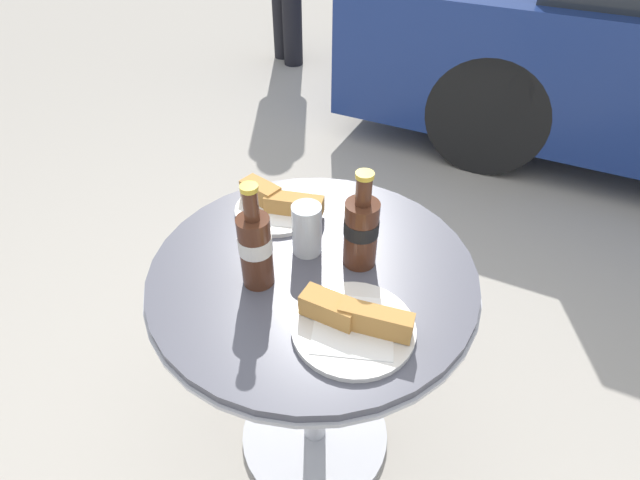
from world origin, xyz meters
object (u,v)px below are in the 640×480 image
object	(u,v)px
cola_bottle_right	(255,247)
lunch_plate_far	(353,322)
drinking_glass	(307,231)
bistro_table	(313,322)
cola_bottle_left	(361,229)
lunch_plate_near	(278,204)

from	to	relation	value
cola_bottle_right	lunch_plate_far	size ratio (longest dim) A/B	1.01
drinking_glass	bistro_table	bearing A→B (deg)	-50.47
drinking_glass	cola_bottle_left	bearing A→B (deg)	8.62
cola_bottle_right	lunch_plate_near	xyz separation A→B (m)	(-0.09, 0.23, -0.07)
drinking_glass	lunch_plate_far	size ratio (longest dim) A/B	0.51
cola_bottle_right	drinking_glass	world-z (taller)	cola_bottle_right
cola_bottle_left	cola_bottle_right	xyz separation A→B (m)	(-0.16, -0.15, 0.00)
bistro_table	lunch_plate_far	distance (m)	0.27
cola_bottle_left	cola_bottle_right	distance (m)	0.22
cola_bottle_left	lunch_plate_near	size ratio (longest dim) A/B	1.01
bistro_table	lunch_plate_near	world-z (taller)	lunch_plate_near
cola_bottle_left	lunch_plate_far	xyz separation A→B (m)	(0.06, -0.18, -0.07)
bistro_table	lunch_plate_near	distance (m)	0.30
lunch_plate_far	lunch_plate_near	bearing A→B (deg)	140.04
lunch_plate_near	cola_bottle_right	bearing A→B (deg)	-69.49
drinking_glass	lunch_plate_far	bearing A→B (deg)	-41.95
cola_bottle_left	drinking_glass	world-z (taller)	cola_bottle_left
cola_bottle_left	lunch_plate_far	distance (m)	0.20
bistro_table	lunch_plate_near	bearing A→B (deg)	139.56
cola_bottle_left	lunch_plate_near	distance (m)	0.27
bistro_table	cola_bottle_left	xyz separation A→B (m)	(0.08, 0.06, 0.27)
bistro_table	drinking_glass	distance (m)	0.24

